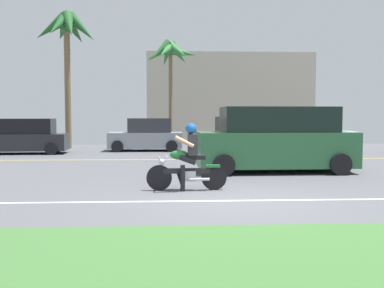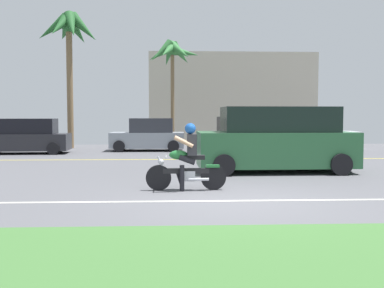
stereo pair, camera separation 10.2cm
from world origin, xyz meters
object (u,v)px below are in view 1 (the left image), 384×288
Objects in this scene: motorcyclist at (187,162)px; suv_nearby at (276,140)px; parked_car_2 at (237,136)px; parked_car_3 at (317,135)px; parked_car_0 at (24,137)px; palm_tree_0 at (170,56)px; palm_tree_1 at (67,35)px; parked_car_1 at (147,136)px.

motorcyclist is 0.38× the size of suv_nearby.
parked_car_3 is (4.50, 1.66, -0.03)m from parked_car_2.
suv_nearby is 12.21m from parked_car_0.
palm_tree_1 is (-5.46, -0.15, 1.03)m from palm_tree_0.
parked_car_0 is 8.68m from palm_tree_0.
parked_car_2 is 0.53× the size of palm_tree_1.
parked_car_3 is (4.45, 9.20, -0.22)m from suv_nearby.
parked_car_1 is 0.62× the size of palm_tree_0.
motorcyclist is 11.88m from parked_car_1.
parked_car_2 is (2.84, 10.82, 0.12)m from motorcyclist.
suv_nearby is 1.38× the size of parked_car_1.
parked_car_3 is (14.41, 2.14, 0.01)m from parked_car_0.
motorcyclist is 0.46× the size of parked_car_0.
suv_nearby is 10.22m from parked_car_3.
suv_nearby is at bearing -50.12° from palm_tree_1.
palm_tree_1 reaches higher than parked_car_1.
parked_car_0 is at bearing 124.31° from motorcyclist.
parked_car_0 is 1.07× the size of parked_car_3.
palm_tree_1 reaches higher than suv_nearby.
suv_nearby is at bearing -35.36° from parked_car_0.
parked_car_3 is at bearing 8.44° from parked_car_0.
parked_car_3 reaches higher than parked_car_0.
parked_car_3 reaches higher than motorcyclist.
parked_car_0 is (-9.95, 7.06, -0.23)m from suv_nearby.
parked_car_1 is at bearing -119.76° from palm_tree_0.
parked_car_3 is 0.53× the size of palm_tree_1.
motorcyclist is 14.48m from parked_car_3.
suv_nearby is (2.89, 3.28, 0.31)m from motorcyclist.
parked_car_1 is at bearing 97.30° from motorcyclist.
parked_car_0 is 14.56m from parked_car_3.
suv_nearby is at bearing -72.99° from palm_tree_0.
suv_nearby reaches higher than parked_car_2.
suv_nearby is at bearing -62.62° from parked_car_1.
palm_tree_1 is at bearing 156.06° from parked_car_1.
parked_car_0 is 1.13× the size of parked_car_1.
parked_car_1 is 0.50× the size of palm_tree_1.
palm_tree_0 is at bearing 60.24° from parked_car_1.
parked_car_0 is 1.07× the size of parked_car_2.
parked_car_2 reaches higher than parked_car_3.
palm_tree_0 is (1.17, 2.05, 4.23)m from parked_car_1.
palm_tree_1 is (-13.15, 1.21, 5.26)m from parked_car_3.
motorcyclist is 0.52× the size of parked_car_1.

